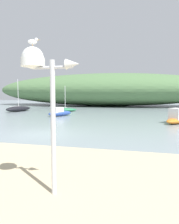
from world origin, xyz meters
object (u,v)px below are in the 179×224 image
motorboat_off_point (60,113)px  sailboat_inner_mooring (19,109)px  mast_structure (39,71)px  motorboat_outer_mooring (178,118)px  sailboat_near_shore (65,110)px  seagull_on_radar (33,41)px

motorboat_off_point → sailboat_inner_mooring: 9.46m
mast_structure → motorboat_off_point: 19.80m
mast_structure → motorboat_outer_mooring: size_ratio=0.94×
mast_structure → sailboat_near_shore: mast_structure is taller
motorboat_outer_mooring → sailboat_near_shore: 16.60m
sailboat_inner_mooring → sailboat_near_shore: (6.80, 1.37, -0.12)m
motorboat_off_point → motorboat_outer_mooring: 12.83m
mast_structure → motorboat_off_point: bearing=110.8°
seagull_on_radar → motorboat_off_point: (-6.80, 18.32, -3.47)m
motorboat_outer_mooring → sailboat_near_shore: sailboat_near_shore is taller
mast_structure → sailboat_inner_mooring: (-15.26, 22.85, -2.78)m
sailboat_near_shore → motorboat_outer_mooring: bearing=-32.7°
motorboat_off_point → sailboat_inner_mooring: size_ratio=0.69×
motorboat_off_point → mast_structure: bearing=-69.2°
seagull_on_radar → mast_structure: bearing=-2.6°
sailboat_inner_mooring → sailboat_near_shore: 6.94m
mast_structure → seagull_on_radar: size_ratio=12.75×
mast_structure → sailboat_inner_mooring: size_ratio=0.76×
seagull_on_radar → sailboat_inner_mooring: size_ratio=0.06×
motorboat_off_point → motorboat_outer_mooring: motorboat_outer_mooring is taller
motorboat_outer_mooring → sailboat_near_shore: size_ratio=1.02×
sailboat_near_shore → motorboat_off_point: bearing=-75.6°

